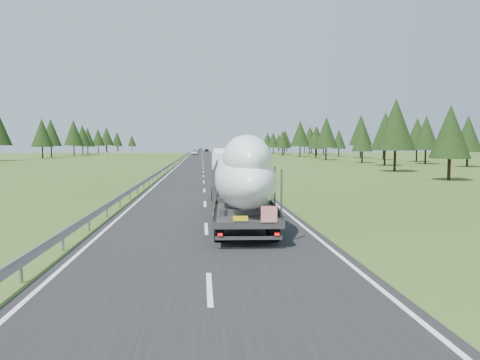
{
  "coord_description": "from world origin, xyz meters",
  "views": [
    {
      "loc": [
        -0.18,
        -21.41,
        3.91
      ],
      "look_at": [
        1.85,
        3.52,
        2.0
      ],
      "focal_mm": 35.0,
      "sensor_mm": 36.0,
      "label": 1
    }
  ],
  "objects": [
    {
      "name": "distant_car_blue",
      "position": [
        -1.14,
        284.02,
        0.77
      ],
      "size": [
        2.06,
        4.78,
        1.53
      ],
      "primitive_type": "imported",
      "rotation": [
        0.0,
        0.0,
        0.1
      ],
      "color": "#172140",
      "rests_on": "ground"
    },
    {
      "name": "tree_line_right",
      "position": [
        39.42,
        100.26,
        6.66
      ],
      "size": [
        27.15,
        293.5,
        12.51
      ],
      "color": "black",
      "rests_on": "ground"
    },
    {
      "name": "distant_van",
      "position": [
        -2.94,
        152.01,
        0.85
      ],
      "size": [
        3.05,
        6.2,
        1.69
      ],
      "primitive_type": "imported",
      "rotation": [
        0.0,
        0.0,
        -0.04
      ],
      "color": "white",
      "rests_on": "ground"
    },
    {
      "name": "road_surface",
      "position": [
        0.0,
        100.0,
        0.01
      ],
      "size": [
        10.0,
        400.0,
        0.02
      ],
      "primitive_type": "cube",
      "color": "black",
      "rests_on": "ground"
    },
    {
      "name": "boat_truck",
      "position": [
        1.85,
        4.02,
        2.25
      ],
      "size": [
        3.39,
        19.64,
        4.33
      ],
      "color": "white",
      "rests_on": "ground"
    },
    {
      "name": "marker_posts",
      "position": [
        6.5,
        155.0,
        0.54
      ],
      "size": [
        0.13,
        350.08,
        1.0
      ],
      "color": "silver",
      "rests_on": "ground"
    },
    {
      "name": "ground",
      "position": [
        0.0,
        0.0,
        0.0
      ],
      "size": [
        400.0,
        400.0,
        0.0
      ],
      "primitive_type": "plane",
      "color": "#354E1A",
      "rests_on": "ground"
    },
    {
      "name": "tree_line_left",
      "position": [
        -45.11,
        109.9,
        7.35
      ],
      "size": [
        15.18,
        294.58,
        12.65
      ],
      "color": "black",
      "rests_on": "ground"
    },
    {
      "name": "highway_sign",
      "position": [
        7.2,
        80.0,
        1.81
      ],
      "size": [
        0.08,
        0.9,
        2.6
      ],
      "color": "slate",
      "rests_on": "ground"
    },
    {
      "name": "distant_car_dark",
      "position": [
        2.5,
        229.3,
        0.81
      ],
      "size": [
        2.26,
        4.86,
        1.61
      ],
      "primitive_type": "imported",
      "rotation": [
        0.0,
        0.0,
        -0.08
      ],
      "color": "black",
      "rests_on": "ground"
    },
    {
      "name": "guardrail",
      "position": [
        -5.3,
        99.94,
        0.6
      ],
      "size": [
        0.1,
        400.0,
        0.76
      ],
      "color": "slate",
      "rests_on": "ground"
    }
  ]
}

